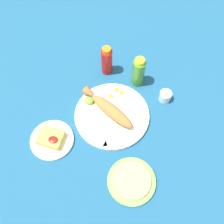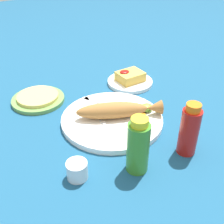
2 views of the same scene
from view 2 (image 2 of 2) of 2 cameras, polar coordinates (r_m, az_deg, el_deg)
The scene contains 17 objects.
ground_plane at distance 0.92m, azimuth 0.00°, elevation -1.98°, with size 4.00×4.00×0.00m, color navy.
main_plate at distance 0.91m, azimuth 0.00°, elevation -1.52°, with size 0.33×0.33×0.02m, color white.
fried_fish at distance 0.89m, azimuth 1.19°, elevation 0.40°, with size 0.27×0.17×0.05m.
fork_near at distance 0.95m, azimuth -3.98°, elevation 0.83°, with size 0.04×0.18×0.00m.
fork_far at distance 0.97m, azimuth -1.51°, elevation 1.77°, with size 0.10×0.17×0.00m.
carrot_slice_near at distance 0.82m, azimuth 4.01°, elevation -5.17°, with size 0.02×0.02×0.00m, color orange.
carrot_slice_mid at distance 0.83m, azimuth 5.72°, elevation -4.79°, with size 0.02×0.02×0.00m, color orange.
carrot_slice_far at distance 0.86m, azimuth 4.79°, elevation -2.99°, with size 0.02×0.02×0.00m, color orange.
carrot_slice_extra at distance 0.92m, azimuth 5.98°, elevation -0.38°, with size 0.03×0.03×0.00m, color orange.
lime_wedge_main at distance 0.94m, azimuth 7.00°, elevation 0.92°, with size 0.04×0.04×0.02m, color #6BB233.
hot_sauce_bottle_red at distance 0.78m, azimuth 15.43°, elevation -3.59°, with size 0.05×0.05×0.16m.
hot_sauce_bottle_green at distance 0.70m, azimuth 5.31°, elevation -6.93°, with size 0.06×0.06×0.16m.
salt_cup at distance 0.72m, azimuth -7.08°, elevation -11.82°, with size 0.05×0.05×0.05m.
side_plate_fries at distance 1.14m, azimuth 3.67°, elevation 6.10°, with size 0.18×0.18×0.01m, color white.
fries_pile at distance 1.13m, azimuth 3.68°, elevation 7.26°, with size 0.10×0.08×0.04m.
tortilla_plate at distance 1.05m, azimuth -14.76°, elevation 2.45°, with size 0.19×0.19×0.01m, color #6B9E4C.
tortilla_stack at distance 1.05m, azimuth -14.86°, elevation 3.06°, with size 0.15×0.15×0.01m, color #E0C666.
Camera 2 is at (0.41, 0.63, 0.53)m, focal length 45.00 mm.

